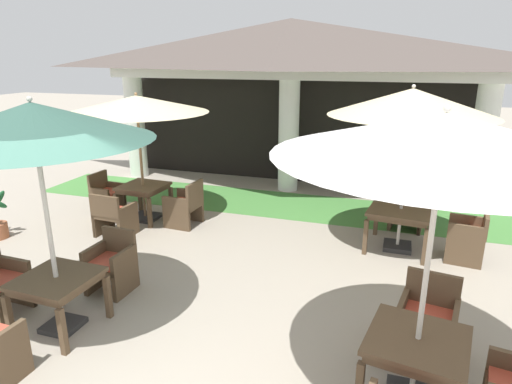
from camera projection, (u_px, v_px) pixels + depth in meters
name	position (u px, v px, depth m)	size (l,w,h in m)	color
background_pavilion	(291.00, 61.00, 10.31)	(9.76, 2.64, 4.03)	white
lawn_strip	(274.00, 204.00, 10.05)	(11.56, 1.81, 0.01)	#47843D
patio_table_near_foreground	(57.00, 284.00, 5.31)	(0.89, 0.89, 0.71)	brown
patio_umbrella_near_foreground	(33.00, 123.00, 4.73)	(2.58, 2.58, 2.83)	#2D2D2D
patio_chair_near_foreground_north	(112.00, 264.00, 6.27)	(0.58, 0.57, 0.87)	brown
patio_table_mid_left	(143.00, 190.00, 8.95)	(0.90, 0.90, 0.73)	brown
patio_umbrella_mid_left	(137.00, 105.00, 8.45)	(2.77, 2.77, 2.56)	#2D2D2D
patio_chair_mid_left_west	(106.00, 195.00, 9.35)	(0.53, 0.60, 0.88)	brown
patio_chair_mid_left_south	(114.00, 215.00, 8.17)	(0.67, 0.60, 0.85)	brown
patio_chair_mid_left_east	(185.00, 205.00, 8.68)	(0.62, 0.65, 0.91)	brown
patio_table_mid_right	(401.00, 214.00, 7.54)	(1.14, 1.14, 0.74)	brown
patio_umbrella_mid_right	(412.00, 103.00, 6.98)	(2.66, 2.66, 2.80)	#2D2D2D
patio_chair_mid_right_north	(407.00, 209.00, 8.55)	(0.68, 0.65, 0.83)	brown
patio_chair_mid_right_east	(468.00, 237.00, 7.17)	(0.63, 0.63, 0.85)	brown
patio_table_far_back	(417.00, 348.00, 4.12)	(1.03, 1.03, 0.73)	brown
patio_umbrella_far_back	(444.00, 137.00, 3.53)	(2.80, 2.80, 2.87)	#2D2D2D
patio_chair_far_back_north	(428.00, 318.00, 4.96)	(0.69, 0.62, 0.89)	brown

